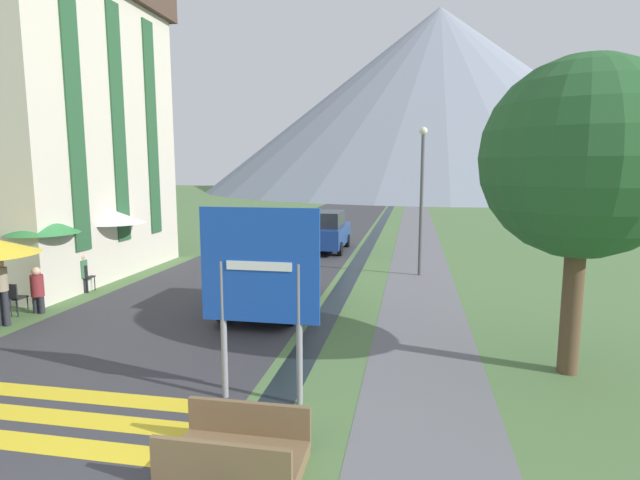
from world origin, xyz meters
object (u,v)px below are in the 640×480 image
Objects in this scene: hotel_building at (39,113)px; person_standing_terrace at (1,287)px; footbridge at (236,453)px; person_seated_near at (37,288)px; cafe_umbrella_middle_green at (42,225)px; streetlamp at (422,189)px; cafe_chair_near_right at (14,296)px; cafe_umbrella_rear_white at (113,217)px; person_seated_far at (82,271)px; parked_car_near at (270,276)px; cafe_chair_far_right at (84,276)px; cafe_chair_middle at (37,285)px; tree_by_path at (582,159)px; parked_car_far at (325,231)px; road_sign at (260,280)px.

person_standing_terrace is (3.10, -5.46, -4.68)m from hotel_building.
footbridge is 1.39× the size of person_seated_near.
cafe_umbrella_middle_green is 0.47× the size of streetlamp.
cafe_chair_near_right is 0.17× the size of streetlamp.
cafe_umbrella_rear_white reaches higher than person_seated_far.
parked_car_near is 4.95× the size of cafe_chair_far_right.
streetlamp reaches higher than person_standing_terrace.
person_seated_near is (0.29, -3.94, -1.47)m from cafe_umbrella_rear_white.
person_seated_near is (0.73, -0.85, 0.16)m from cafe_chair_middle.
tree_by_path is at bearing -11.45° from cafe_umbrella_middle_green.
parked_car_far is at bearing 118.09° from tree_by_path.
hotel_building is at bearing 119.61° from person_standing_terrace.
parked_car_near is at bearing 102.80° from footbridge.
streetlamp is at bearing 14.69° from cafe_umbrella_rear_white.
road_sign reaches higher than person_seated_far.
parked_car_near reaches higher than cafe_chair_middle.
hotel_building is 2.59× the size of parked_car_far.
parked_car_far is 13.49m from person_standing_terrace.
cafe_chair_near_right is 2.18m from cafe_umbrella_middle_green.
hotel_building reaches higher than cafe_umbrella_middle_green.
tree_by_path is (6.78, -12.71, 2.99)m from parked_car_far.
cafe_chair_near_right is 2.49m from person_seated_far.
cafe_umbrella_middle_green is at bearing 168.55° from tree_by_path.
cafe_umbrella_rear_white is 1.46× the size of person_standing_terrace.
cafe_chair_near_right is at bearing -92.17° from cafe_umbrella_rear_white.
person_standing_terrace is at bearing 160.07° from road_sign.
person_seated_far is at bearing 141.81° from road_sign.
road_sign is 10.67m from streetlamp.
person_standing_terrace is (0.67, -1.92, 0.43)m from cafe_chair_middle.
person_standing_terrace is at bearing -75.57° from cafe_umbrella_middle_green.
cafe_chair_far_right is (-7.68, 7.77, 0.29)m from footbridge.
streetlamp is at bearing 27.78° from cafe_umbrella_middle_green.
hotel_building is at bearing -142.42° from parked_car_far.
tree_by_path reaches higher than road_sign.
footbridge is 2.00× the size of cafe_chair_far_right.
tree_by_path is at bearing -7.10° from person_seated_near.
parked_car_far is 11.92m from cafe_umbrella_middle_green.
road_sign reaches higher than person_standing_terrace.
streetlamp is (2.38, 12.14, 2.82)m from footbridge.
road_sign is 3.71× the size of cafe_chair_middle.
parked_car_far is at bearing 37.58° from hotel_building.
parked_car_far is 0.71× the size of tree_by_path.
cafe_umbrella_middle_green is at bearing 119.60° from person_seated_near.
cafe_umbrella_middle_green is (-6.25, -10.07, 1.27)m from parked_car_far.
cafe_umbrella_middle_green reaches higher than person_seated_near.
streetlamp is at bearing 9.62° from hotel_building.
parked_car_far is (-1.56, 14.86, -1.11)m from road_sign.
footbridge is at bearing -82.69° from road_sign.
cafe_chair_far_right is 2.24m from person_seated_near.
cafe_chair_near_right is 0.35× the size of cafe_umbrella_middle_green.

